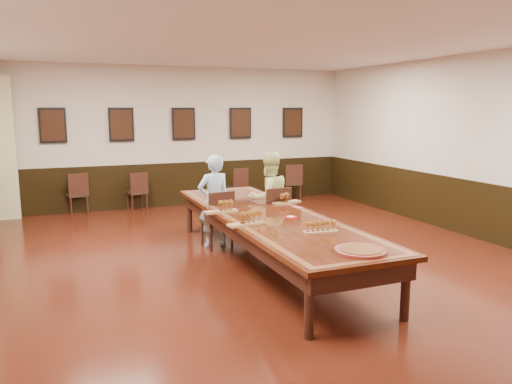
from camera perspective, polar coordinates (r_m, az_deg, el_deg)
name	(u,v)px	position (r m, az deg, el deg)	size (l,w,h in m)	color
floor	(269,265)	(7.37, 1.48, -8.37)	(8.00, 10.00, 0.02)	black
ceiling	(270,37)	(7.07, 1.60, 17.29)	(8.00, 10.00, 0.02)	white
wall_back	(183,137)	(11.79, -8.32, 6.27)	(8.00, 0.02, 3.20)	beige
wall_right	(484,147)	(9.39, 24.65, 4.68)	(0.02, 10.00, 3.20)	beige
chair_man	(217,219)	(8.16, -4.51, -3.09)	(0.44, 0.49, 0.95)	black
chair_woman	(272,216)	(8.28, 1.85, -2.74)	(0.46, 0.51, 0.99)	black
spare_chair_a	(76,193)	(11.41, -19.84, -0.13)	(0.42, 0.46, 0.90)	black
spare_chair_b	(137,191)	(11.46, -13.47, 0.12)	(0.40, 0.44, 0.86)	black
spare_chair_c	(237,186)	(11.83, -2.24, 0.70)	(0.41, 0.45, 0.87)	black
spare_chair_d	(292,182)	(12.39, 4.14, 1.15)	(0.42, 0.46, 0.90)	black
person_man	(214,201)	(8.19, -4.83, -1.02)	(0.55, 0.36, 1.52)	#5297CE
person_woman	(269,198)	(8.32, 1.48, -0.73)	(0.77, 0.60, 1.55)	#E1EB93
pink_phone	(297,207)	(7.68, 4.75, -1.75)	(0.08, 0.15, 0.01)	#DE4A80
curtain	(4,149)	(11.31, -26.89, 4.44)	(0.45, 0.18, 2.90)	beige
wainscoting	(269,231)	(7.23, 1.50, -4.52)	(8.00, 10.00, 1.00)	black
conference_table	(269,224)	(7.20, 1.50, -3.67)	(1.40, 5.00, 0.76)	black
posters	(184,124)	(11.71, -8.27, 7.72)	(6.14, 0.04, 0.74)	black
flight_a	(223,207)	(7.30, -3.80, -1.69)	(0.50, 0.16, 0.19)	olive
flight_b	(286,198)	(7.99, 3.44, -0.74)	(0.50, 0.24, 0.18)	olive
flight_c	(248,218)	(6.52, -0.93, -3.03)	(0.53, 0.24, 0.19)	olive
flight_d	(321,227)	(6.16, 7.40, -3.98)	(0.44, 0.17, 0.16)	olive
red_plate_grp	(291,217)	(6.96, 3.99, -2.89)	(0.19, 0.19, 0.02)	#B90C1B
carved_platter	(361,251)	(5.42, 11.88, -6.60)	(0.57, 0.57, 0.04)	#5D1912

